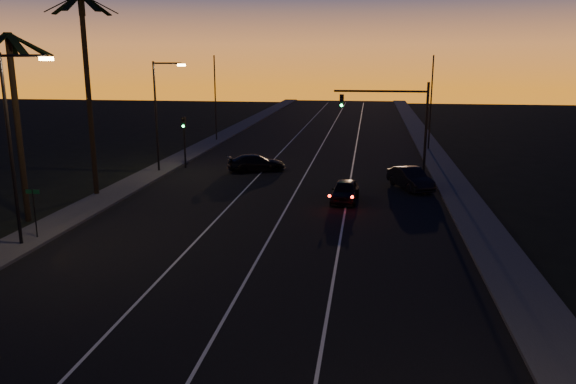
% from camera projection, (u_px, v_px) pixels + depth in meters
% --- Properties ---
extents(road, '(20.00, 170.00, 0.01)m').
position_uv_depth(road, '(282.00, 202.00, 34.85)').
color(road, black).
rests_on(road, ground).
extents(sidewalk_left, '(2.40, 170.00, 0.16)m').
position_uv_depth(sidewalk_left, '(111.00, 195.00, 36.39)').
color(sidewalk_left, '#373734').
rests_on(sidewalk_left, ground).
extents(sidewalk_right, '(2.40, 170.00, 0.16)m').
position_uv_depth(sidewalk_right, '(468.00, 208.00, 33.28)').
color(sidewalk_right, '#373734').
rests_on(sidewalk_right, ground).
extents(lane_stripe_left, '(0.12, 160.00, 0.01)m').
position_uv_depth(lane_stripe_left, '(235.00, 200.00, 35.27)').
color(lane_stripe_left, silver).
rests_on(lane_stripe_left, road).
extents(lane_stripe_mid, '(0.12, 160.00, 0.01)m').
position_uv_depth(lane_stripe_mid, '(290.00, 202.00, 34.78)').
color(lane_stripe_mid, silver).
rests_on(lane_stripe_mid, road).
extents(lane_stripe_right, '(0.12, 160.00, 0.01)m').
position_uv_depth(lane_stripe_right, '(346.00, 204.00, 34.29)').
color(lane_stripe_right, silver).
rests_on(lane_stripe_right, road).
extents(palm_mid, '(4.25, 4.16, 10.03)m').
position_uv_depth(palm_mid, '(16.00, 107.00, 29.45)').
color(palm_mid, black).
rests_on(palm_mid, ground).
extents(palm_far, '(4.25, 4.16, 12.53)m').
position_uv_depth(palm_far, '(87.00, 77.00, 34.77)').
color(palm_far, black).
rests_on(palm_far, ground).
extents(streetlight_left_near, '(2.55, 0.26, 9.00)m').
position_uv_depth(streetlight_left_near, '(15.00, 135.00, 25.47)').
color(streetlight_left_near, black).
rests_on(streetlight_left_near, ground).
extents(streetlight_left_far, '(2.55, 0.26, 8.50)m').
position_uv_depth(streetlight_left_far, '(160.00, 107.00, 42.85)').
color(streetlight_left_far, black).
rests_on(streetlight_left_far, ground).
extents(street_sign, '(0.70, 0.06, 2.60)m').
position_uv_depth(street_sign, '(34.00, 208.00, 27.31)').
color(street_sign, black).
rests_on(street_sign, ground).
extents(signal_mast, '(7.10, 0.41, 7.00)m').
position_uv_depth(signal_mast, '(395.00, 112.00, 42.36)').
color(signal_mast, black).
rests_on(signal_mast, ground).
extents(signal_post, '(0.28, 0.37, 4.20)m').
position_uv_depth(signal_post, '(184.00, 133.00, 45.11)').
color(signal_post, black).
rests_on(signal_post, ground).
extents(far_pole_left, '(0.14, 0.14, 9.00)m').
position_uv_depth(far_pole_left, '(215.00, 99.00, 59.39)').
color(far_pole_left, black).
rests_on(far_pole_left, ground).
extents(far_pole_right, '(0.14, 0.14, 9.00)m').
position_uv_depth(far_pole_right, '(431.00, 103.00, 53.44)').
color(far_pole_right, black).
rests_on(far_pole_right, ground).
extents(lead_car, '(1.81, 4.44, 1.33)m').
position_uv_depth(lead_car, '(345.00, 191.00, 34.94)').
color(lead_car, black).
rests_on(lead_car, road).
extents(right_car, '(3.15, 4.65, 1.45)m').
position_uv_depth(right_car, '(410.00, 178.00, 38.28)').
color(right_car, black).
rests_on(right_car, road).
extents(cross_car, '(4.93, 3.52, 1.33)m').
position_uv_depth(cross_car, '(256.00, 163.00, 44.23)').
color(cross_car, black).
rests_on(cross_car, road).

